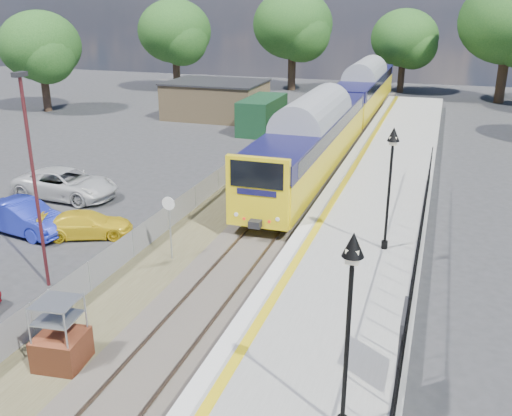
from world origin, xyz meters
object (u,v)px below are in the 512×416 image
at_px(car_yellow, 87,224).
at_px(car_white, 66,184).
at_px(carpark_lamp, 33,171).
at_px(brick_plinth, 60,335).
at_px(victorian_lamp_south, 351,289).
at_px(train, 345,107).
at_px(victorian_lamp_north, 391,161).
at_px(speed_sign, 169,218).
at_px(car_blue, 23,217).

distance_m(car_yellow, car_white, 5.73).
bearing_deg(carpark_lamp, brick_plinth, -48.39).
bearing_deg(victorian_lamp_south, train, 99.96).
bearing_deg(car_white, brick_plinth, -142.67).
relative_size(victorian_lamp_north, carpark_lamp, 0.61).
xyz_separation_m(brick_plinth, car_yellow, (-4.71, 8.25, -0.43)).
xyz_separation_m(brick_plinth, speed_sign, (-0.19, 7.18, 0.80)).
bearing_deg(speed_sign, train, 85.53).
distance_m(victorian_lamp_south, car_white, 21.73).
bearing_deg(car_blue, victorian_lamp_north, -75.68).
xyz_separation_m(speed_sign, car_white, (-8.51, 5.17, -1.03)).
distance_m(train, carpark_lamp, 27.05).
xyz_separation_m(speed_sign, carpark_lamp, (-3.28, -3.28, 2.47)).
height_order(victorian_lamp_south, car_blue, victorian_lamp_south).
distance_m(victorian_lamp_south, train, 31.85).
xyz_separation_m(victorian_lamp_south, speed_sign, (-8.19, 8.28, -2.51)).
bearing_deg(car_yellow, carpark_lamp, 173.28).
bearing_deg(victorian_lamp_south, car_yellow, 143.67).
relative_size(victorian_lamp_north, car_white, 0.85).
height_order(brick_plinth, speed_sign, speed_sign).
bearing_deg(train, victorian_lamp_south, -80.04).
relative_size(car_blue, car_yellow, 1.17).
xyz_separation_m(speed_sign, car_blue, (-7.41, 0.54, -1.04)).
bearing_deg(car_blue, train, -14.23).
bearing_deg(car_blue, brick_plinth, -125.54).
distance_m(victorian_lamp_south, speed_sign, 11.91).
xyz_separation_m(train, car_white, (-11.20, -17.86, -1.59)).
bearing_deg(victorian_lamp_north, car_white, 168.19).
bearing_deg(speed_sign, victorian_lamp_north, 14.35).
height_order(train, car_blue, train).
relative_size(carpark_lamp, car_yellow, 1.96).
height_order(car_yellow, car_white, car_white).
height_order(car_blue, car_yellow, car_blue).
bearing_deg(victorian_lamp_north, brick_plinth, -131.21).
xyz_separation_m(victorian_lamp_north, train, (-5.30, 21.31, -1.96)).
bearing_deg(carpark_lamp, car_yellow, 105.94).
xyz_separation_m(victorian_lamp_north, speed_sign, (-7.99, -1.72, -2.51)).
distance_m(victorian_lamp_north, speed_sign, 8.55).
relative_size(train, brick_plinth, 19.88).
relative_size(victorian_lamp_south, car_blue, 1.02).
bearing_deg(carpark_lamp, speed_sign, 45.02).
bearing_deg(carpark_lamp, victorian_lamp_north, 23.93).
xyz_separation_m(victorian_lamp_south, carpark_lamp, (-11.47, 5.00, -0.04)).
relative_size(speed_sign, car_yellow, 0.69).
bearing_deg(car_white, train, -29.91).
bearing_deg(brick_plinth, carpark_lamp, 131.61).
relative_size(victorian_lamp_south, carpark_lamp, 0.61).
relative_size(victorian_lamp_north, brick_plinth, 2.24).
height_order(brick_plinth, car_blue, brick_plinth).
relative_size(carpark_lamp, car_blue, 1.67).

